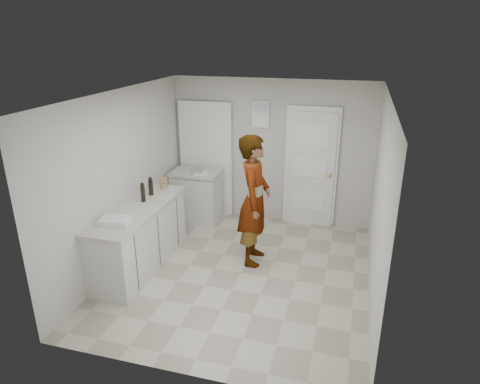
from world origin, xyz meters
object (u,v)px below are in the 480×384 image
(baking_dish, at_px, (115,221))
(egg_bowl, at_px, (111,222))
(spice_jar, at_px, (163,187))
(oil_cruet_a, at_px, (151,186))
(oil_cruet_b, at_px, (143,192))
(person, at_px, (254,201))
(cake_mix_box, at_px, (164,182))

(baking_dish, bearing_deg, egg_bowl, -142.46)
(spice_jar, height_order, baking_dish, spice_jar)
(oil_cruet_a, xyz_separation_m, oil_cruet_b, (0.01, -0.27, 0.00))
(oil_cruet_a, height_order, baking_dish, oil_cruet_a)
(person, xyz_separation_m, spice_jar, (-1.49, 0.14, 0.01))
(person, distance_m, oil_cruet_a, 1.57)
(cake_mix_box, bearing_deg, egg_bowl, -100.94)
(person, relative_size, spice_jar, 23.33)
(spice_jar, distance_m, oil_cruet_a, 0.28)
(baking_dish, height_order, egg_bowl, baking_dish)
(person, relative_size, egg_bowl, 13.48)
(cake_mix_box, relative_size, baking_dish, 0.41)
(oil_cruet_a, distance_m, egg_bowl, 1.07)
(cake_mix_box, bearing_deg, oil_cruet_b, -101.08)
(cake_mix_box, relative_size, egg_bowl, 1.17)
(spice_jar, distance_m, baking_dish, 1.28)
(oil_cruet_b, xyz_separation_m, baking_dish, (0.00, -0.77, -0.11))
(cake_mix_box, bearing_deg, person, -16.79)
(cake_mix_box, distance_m, oil_cruet_a, 0.36)
(oil_cruet_b, bearing_deg, egg_bowl, -93.21)
(oil_cruet_a, relative_size, egg_bowl, 2.00)
(oil_cruet_a, height_order, oil_cruet_b, oil_cruet_b)
(oil_cruet_b, bearing_deg, oil_cruet_a, 92.50)
(oil_cruet_a, distance_m, oil_cruet_b, 0.27)
(baking_dish, bearing_deg, oil_cruet_b, 90.07)
(spice_jar, relative_size, egg_bowl, 0.58)
(oil_cruet_a, bearing_deg, egg_bowl, -91.78)
(person, xyz_separation_m, baking_dish, (-1.55, -1.14, -0.00))
(spice_jar, relative_size, oil_cruet_b, 0.28)
(person, height_order, egg_bowl, person)
(egg_bowl, bearing_deg, oil_cruet_b, 86.79)
(baking_dish, distance_m, egg_bowl, 0.06)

